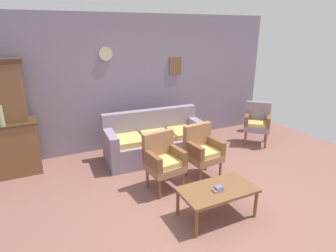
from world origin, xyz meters
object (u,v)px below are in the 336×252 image
object	(u,v)px
coffee_table	(217,192)
side_cabinet	(4,149)
wingback_chair_by_fireplace	(257,121)
floral_couch	(156,141)
armchair_by_doorway	(163,159)
floor_vase_by_wall	(253,118)
armchair_near_cabinet	(202,149)
book_stack_on_table	(218,189)

from	to	relation	value
coffee_table	side_cabinet	bearing A→B (deg)	135.26
wingback_chair_by_fireplace	coffee_table	xyz separation A→B (m)	(-2.29, -1.78, -0.12)
floral_couch	wingback_chair_by_fireplace	xyz separation A→B (m)	(2.28, -0.30, 0.17)
armchair_by_doorway	wingback_chair_by_fireplace	distance (m)	2.75
side_cabinet	floor_vase_by_wall	distance (m)	5.39
side_cabinet	armchair_near_cabinet	xyz separation A→B (m)	(2.99, -1.54, 0.03)
armchair_near_cabinet	book_stack_on_table	world-z (taller)	armchair_near_cabinet
side_cabinet	floor_vase_by_wall	size ratio (longest dim) A/B	1.84
armchair_by_doorway	coffee_table	distance (m)	1.03
wingback_chair_by_fireplace	coffee_table	bearing A→B (deg)	-142.23
wingback_chair_by_fireplace	floor_vase_by_wall	xyz separation A→B (m)	(0.51, 0.68, -0.19)
armchair_near_cabinet	coffee_table	distance (m)	1.11
armchair_by_doorway	floor_vase_by_wall	xyz separation A→B (m)	(3.14, 1.49, -0.19)
side_cabinet	floral_couch	world-z (taller)	side_cabinet
side_cabinet	wingback_chair_by_fireplace	distance (m)	4.94
side_cabinet	wingback_chair_by_fireplace	size ratio (longest dim) A/B	1.28
wingback_chair_by_fireplace	coffee_table	distance (m)	2.90
coffee_table	book_stack_on_table	world-z (taller)	book_stack_on_table
floral_couch	armchair_by_doorway	xyz separation A→B (m)	(-0.35, -1.11, 0.17)
wingback_chair_by_fireplace	coffee_table	size ratio (longest dim) A/B	0.90
armchair_by_doorway	book_stack_on_table	size ratio (longest dim) A/B	6.76
floral_couch	book_stack_on_table	xyz separation A→B (m)	(-0.04, -2.12, 0.12)
book_stack_on_table	floral_couch	bearing A→B (deg)	88.88
armchair_by_doorway	book_stack_on_table	distance (m)	1.06
side_cabinet	coffee_table	bearing A→B (deg)	-44.74
floral_couch	coffee_table	xyz separation A→B (m)	(-0.02, -2.08, 0.05)
floral_couch	armchair_by_doorway	size ratio (longest dim) A/B	2.18
book_stack_on_table	floor_vase_by_wall	xyz separation A→B (m)	(2.83, 2.50, -0.13)
floral_couch	coffee_table	size ratio (longest dim) A/B	1.97
floral_couch	book_stack_on_table	distance (m)	2.13
book_stack_on_table	floor_vase_by_wall	bearing A→B (deg)	41.49
armchair_by_doorway	wingback_chair_by_fireplace	size ratio (longest dim) A/B	1.00
floral_couch	armchair_by_doorway	distance (m)	1.17
coffee_table	floor_vase_by_wall	xyz separation A→B (m)	(2.80, 2.46, -0.06)
armchair_by_doorway	floor_vase_by_wall	bearing A→B (deg)	25.38
side_cabinet	armchair_by_doorway	size ratio (longest dim) A/B	1.28
floral_couch	coffee_table	world-z (taller)	floral_couch
floral_couch	floor_vase_by_wall	xyz separation A→B (m)	(2.79, 0.38, -0.01)
floral_couch	coffee_table	bearing A→B (deg)	-90.42
armchair_by_doorway	wingback_chair_by_fireplace	world-z (taller)	same
side_cabinet	coffee_table	size ratio (longest dim) A/B	1.16
floral_couch	floor_vase_by_wall	distance (m)	2.82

